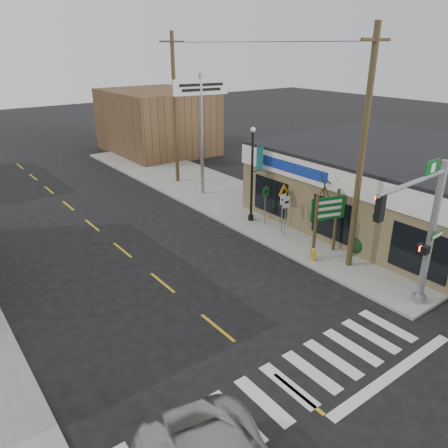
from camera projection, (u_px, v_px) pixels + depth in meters
ground at (298, 394)px, 12.73m from camera, size 140.00×140.00×0.00m
sidewalk_right at (249, 206)px, 27.31m from camera, size 6.00×38.00×0.13m
center_line at (162, 283)px, 18.65m from camera, size 0.12×56.00×0.01m
crosswalk at (288, 385)px, 13.03m from camera, size 11.00×2.20×0.01m
thrift_store at (405, 188)px, 24.45m from camera, size 12.00×14.00×4.00m
bldg_distant_right at (157, 121)px, 40.50m from camera, size 8.00×10.00×5.60m
traffic_signal_pole at (424, 224)px, 15.37m from camera, size 4.58×0.37×5.80m
guide_sign at (327, 215)px, 20.16m from camera, size 1.78×0.14×3.12m
fire_hydrant at (313, 254)px, 20.17m from camera, size 0.20×0.20×0.63m
ped_crossing_sign at (283, 198)px, 23.19m from camera, size 0.97×0.07×2.51m
lamp_post at (253, 168)px, 23.82m from camera, size 0.68×0.54×5.27m
dance_center_sign at (201, 106)px, 27.35m from camera, size 3.61×0.23×7.68m
bare_tree at (334, 178)px, 20.94m from camera, size 2.12×2.12×4.25m
shrub_front at (362, 243)px, 20.90m from camera, size 1.35×1.35×1.01m
shrub_back at (346, 234)px, 22.01m from camera, size 1.16×1.16×0.87m
utility_pole_near at (362, 152)px, 17.92m from camera, size 1.76×0.26×10.14m
utility_pole_far at (175, 108)px, 30.15m from camera, size 1.76×0.26×10.14m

